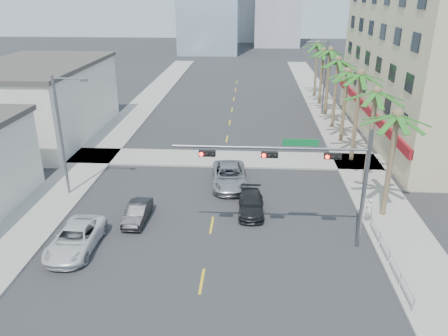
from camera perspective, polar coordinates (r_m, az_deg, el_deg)
name	(u,v)px	position (r m, az deg, el deg)	size (l,w,h in m)	color
ground	(192,336)	(21.02, -4.18, -21.07)	(260.00, 260.00, 0.00)	#262628
sidewalk_right	(361,170)	(39.14, 17.52, -0.29)	(4.00, 120.00, 0.15)	gray
sidewalk_left	(87,164)	(40.56, -17.47, 0.51)	(4.00, 120.00, 0.15)	gray
sidewalk_cross	(223,159)	(39.86, -0.11, 1.20)	(80.00, 4.00, 0.15)	gray
building_left_far	(39,102)	(49.54, -22.99, 7.92)	(11.00, 18.00, 7.20)	beige
traffic_signal_mast	(309,168)	(25.13, 11.09, 0.00)	(11.12, 0.54, 7.20)	slate
palm_tree_0	(398,116)	(29.57, 21.74, 6.34)	(4.80, 4.80, 7.80)	brown
palm_tree_1	(377,92)	(34.33, 19.32, 9.31)	(4.80, 4.80, 8.16)	brown
palm_tree_2	(361,75)	(39.21, 17.47, 11.54)	(4.80, 4.80, 8.52)	brown
palm_tree_3	(348,72)	(44.32, 15.86, 11.94)	(4.80, 4.80, 7.80)	brown
palm_tree_4	(338,60)	(49.30, 14.70, 13.44)	(4.80, 4.80, 8.16)	brown
palm_tree_5	(331,51)	(54.32, 13.75, 14.66)	(4.80, 4.80, 8.52)	brown
palm_tree_6	(323,51)	(59.50, 12.86, 14.67)	(4.80, 4.80, 7.80)	brown
palm_tree_7	(318,44)	(64.57, 12.19, 15.60)	(4.80, 4.80, 8.16)	brown
streetlight_left	(63,131)	(33.38, -20.30, 4.60)	(2.55, 0.25, 9.00)	slate
streetlight_right	(323,74)	(54.62, 12.85, 11.88)	(2.55, 0.25, 9.00)	slate
guardrail	(390,256)	(26.42, 20.81, -10.70)	(0.08, 8.08, 1.00)	silver
car_parked_far	(76,239)	(27.62, -18.82, -8.75)	(2.41, 5.22, 1.45)	silver
car_lane_left	(138,213)	(29.85, -11.23, -5.73)	(1.29, 3.69, 1.22)	black
car_lane_center	(229,176)	(34.40, 0.69, -1.05)	(2.62, 5.69, 1.58)	#A9A8AD
car_lane_right	(251,204)	(30.43, 3.53, -4.72)	(1.73, 4.25, 1.23)	black
pedestrian	(369,210)	(30.31, 18.39, -5.22)	(0.62, 0.41, 1.69)	silver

